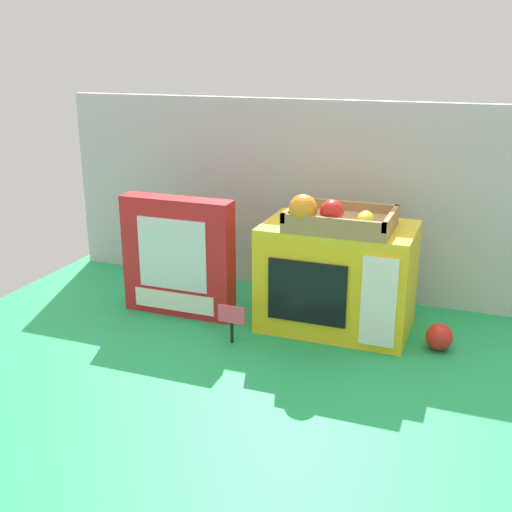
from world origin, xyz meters
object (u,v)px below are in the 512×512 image
at_px(toy_microwave, 337,276).
at_px(cookie_set_box, 178,257).
at_px(price_sign, 231,318).
at_px(food_groups_crate, 335,219).
at_px(loose_toy_apple, 439,337).

relative_size(toy_microwave, cookie_set_box, 1.17).
height_order(toy_microwave, cookie_set_box, cookie_set_box).
height_order(toy_microwave, price_sign, toy_microwave).
distance_m(food_groups_crate, price_sign, 0.36).
bearing_deg(toy_microwave, food_groups_crate, -91.71).
height_order(food_groups_crate, cookie_set_box, food_groups_crate).
distance_m(food_groups_crate, cookie_set_box, 0.45).
bearing_deg(loose_toy_apple, food_groups_crate, 178.92).
xyz_separation_m(food_groups_crate, cookie_set_box, (-0.43, -0.02, -0.14)).
distance_m(toy_microwave, price_sign, 0.30).
height_order(food_groups_crate, price_sign, food_groups_crate).
distance_m(toy_microwave, cookie_set_box, 0.43).
xyz_separation_m(cookie_set_box, loose_toy_apple, (0.70, 0.02, -0.13)).
height_order(toy_microwave, loose_toy_apple, toy_microwave).
xyz_separation_m(cookie_set_box, price_sign, (0.21, -0.13, -0.10)).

